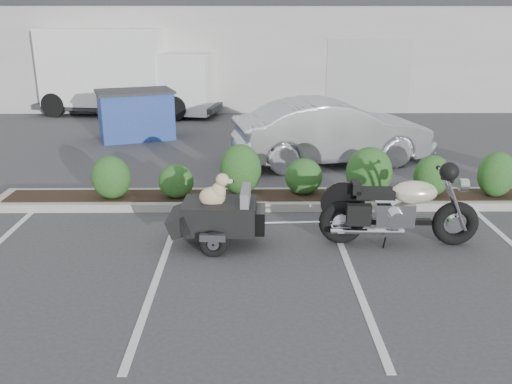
{
  "coord_description": "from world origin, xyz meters",
  "views": [
    {
      "loc": [
        -0.21,
        -7.55,
        3.44
      ],
      "look_at": [
        -0.12,
        0.6,
        0.75
      ],
      "focal_mm": 38.0,
      "sensor_mm": 36.0,
      "label": 1
    }
  ],
  "objects_px": {
    "sedan": "(332,132)",
    "dumpster": "(136,114)",
    "pet_trailer": "(218,215)",
    "delivery_truck": "(128,74)",
    "motorcycle": "(399,210)"
  },
  "relations": [
    {
      "from": "sedan",
      "to": "dumpster",
      "type": "height_order",
      "value": "sedan"
    },
    {
      "from": "pet_trailer",
      "to": "sedan",
      "type": "height_order",
      "value": "sedan"
    },
    {
      "from": "sedan",
      "to": "dumpster",
      "type": "distance_m",
      "value": 5.94
    },
    {
      "from": "delivery_truck",
      "to": "motorcycle",
      "type": "bearing_deg",
      "value": -50.72
    },
    {
      "from": "pet_trailer",
      "to": "delivery_truck",
      "type": "height_order",
      "value": "delivery_truck"
    },
    {
      "from": "pet_trailer",
      "to": "motorcycle",
      "type": "bearing_deg",
      "value": 2.27
    },
    {
      "from": "sedan",
      "to": "pet_trailer",
      "type": "bearing_deg",
      "value": 141.05
    },
    {
      "from": "dumpster",
      "to": "delivery_truck",
      "type": "relative_size",
      "value": 0.37
    },
    {
      "from": "motorcycle",
      "to": "sedan",
      "type": "xyz_separation_m",
      "value": [
        -0.33,
        4.87,
        0.2
      ]
    },
    {
      "from": "sedan",
      "to": "dumpster",
      "type": "relative_size",
      "value": 1.89
    },
    {
      "from": "dumpster",
      "to": "pet_trailer",
      "type": "bearing_deg",
      "value": -89.86
    },
    {
      "from": "motorcycle",
      "to": "dumpster",
      "type": "height_order",
      "value": "motorcycle"
    },
    {
      "from": "pet_trailer",
      "to": "dumpster",
      "type": "relative_size",
      "value": 0.8
    },
    {
      "from": "motorcycle",
      "to": "pet_trailer",
      "type": "relative_size",
      "value": 1.25
    },
    {
      "from": "dumpster",
      "to": "delivery_truck",
      "type": "xyz_separation_m",
      "value": [
        -1.04,
        4.06,
        0.72
      ]
    }
  ]
}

